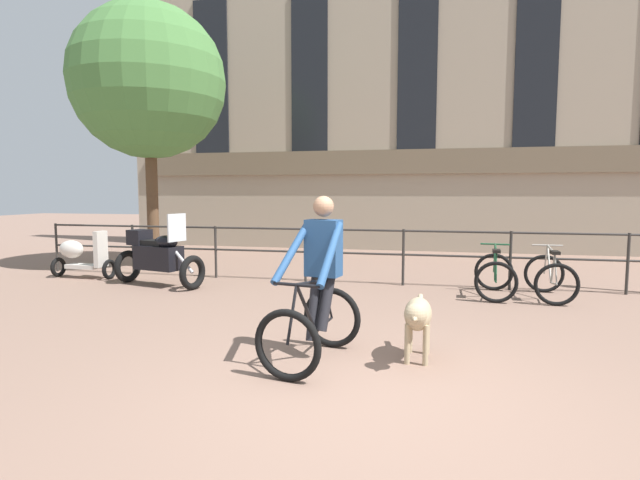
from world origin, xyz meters
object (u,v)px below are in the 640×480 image
parked_motorcycle (158,256)px  parked_bicycle_mid_left (550,277)px  parked_bicycle_near_lamp (495,275)px  parked_scooter (81,255)px  cyclist_with_bike (317,287)px  dog (418,316)px

parked_motorcycle → parked_bicycle_mid_left: size_ratio=1.63×
parked_bicycle_near_lamp → parked_bicycle_mid_left: size_ratio=1.03×
parked_motorcycle → parked_bicycle_near_lamp: bearing=-71.5°
parked_motorcycle → parked_scooter: parked_motorcycle is taller
parked_bicycle_mid_left → parked_motorcycle: bearing=5.0°
cyclist_with_bike → dog: size_ratio=1.66×
parked_motorcycle → parked_scooter: size_ratio=1.43×
dog → parked_bicycle_near_lamp: size_ratio=0.89×
dog → parked_motorcycle: 5.74m
parked_bicycle_near_lamp → parked_bicycle_mid_left: 0.85m
dog → parked_motorcycle: bearing=148.7°
cyclist_with_bike → parked_motorcycle: size_ratio=0.93×
parked_scooter → dog: bearing=-116.7°
dog → parked_bicycle_mid_left: size_ratio=0.91×
parked_bicycle_mid_left → cyclist_with_bike: bearing=52.2°
dog → parked_scooter: (-6.78, 3.56, -0.02)m
dog → parked_bicycle_mid_left: parked_bicycle_mid_left is taller
parked_motorcycle → parked_bicycle_near_lamp: 5.98m
parked_bicycle_mid_left → parked_scooter: parked_scooter is taller
dog → parked_bicycle_mid_left: (2.01, 3.53, -0.12)m
parked_scooter → parked_motorcycle: bearing=-101.1°
parked_motorcycle → parked_scooter: bearing=92.5°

